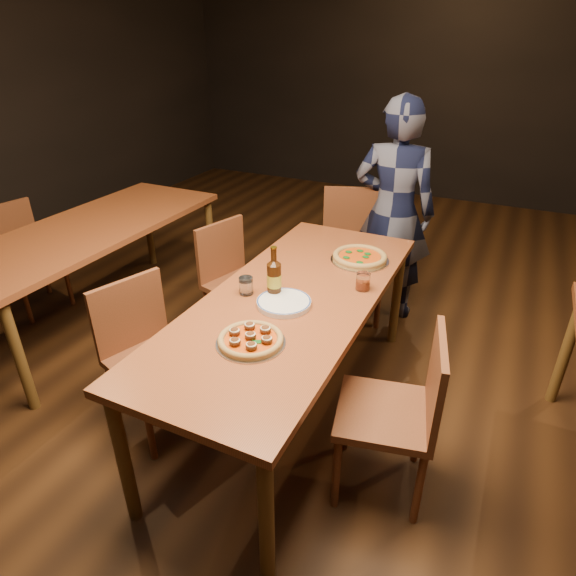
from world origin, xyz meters
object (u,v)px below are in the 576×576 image
at_px(table_left, 91,235).
at_px(pizza_margherita, 360,257).
at_px(chair_main_e, 384,412).
at_px(diner, 393,212).
at_px(beer_bottle, 274,279).
at_px(chair_nbr_left, 28,258).
at_px(chair_end, 353,255).
at_px(water_glass, 246,286).
at_px(table_main, 292,308).
at_px(amber_glass, 363,281).
at_px(chair_main_sw, 241,284).
at_px(plate_stack, 284,303).
at_px(chair_main_nw, 154,360).
at_px(pizza_meatball, 251,339).

height_order(table_left, pizza_margherita, pizza_margherita).
height_order(chair_main_e, diner, diner).
height_order(beer_bottle, diner, diner).
bearing_deg(table_left, chair_nbr_left, -170.17).
relative_size(chair_end, water_glass, 10.79).
distance_m(table_left, pizza_margherita, 1.89).
bearing_deg(table_main, beer_bottle, -157.56).
bearing_deg(amber_glass, table_main, -143.21).
bearing_deg(table_left, chair_main_sw, 10.94).
relative_size(plate_stack, beer_bottle, 1.02).
distance_m(table_main, chair_main_nw, 0.77).
height_order(table_left, chair_main_e, chair_main_e).
xyz_separation_m(table_left, beer_bottle, (1.62, -0.33, 0.17)).
height_order(table_main, chair_nbr_left, chair_nbr_left).
bearing_deg(beer_bottle, chair_nbr_left, 174.09).
relative_size(chair_main_nw, water_glass, 9.62).
distance_m(chair_main_nw, plate_stack, 0.75).
xyz_separation_m(chair_end, pizza_margherita, (0.24, -0.62, 0.28)).
distance_m(table_left, chair_main_e, 2.38).
bearing_deg(table_main, amber_glass, 36.79).
xyz_separation_m(table_left, plate_stack, (1.70, -0.40, 0.08)).
bearing_deg(pizza_margherita, chair_main_nw, -128.17).
xyz_separation_m(chair_main_nw, pizza_margherita, (0.77, 0.98, 0.34)).
bearing_deg(chair_main_sw, amber_glass, -91.60).
bearing_deg(pizza_meatball, chair_main_sw, 123.31).
xyz_separation_m(table_main, table_left, (-1.70, 0.30, 0.00)).
height_order(table_left, chair_main_sw, chair_main_sw).
xyz_separation_m(table_left, chair_main_sw, (1.08, 0.21, -0.24)).
bearing_deg(beer_bottle, chair_end, 88.91).
height_order(chair_end, plate_stack, chair_end).
height_order(table_left, chair_nbr_left, chair_nbr_left).
height_order(chair_main_e, chair_end, chair_end).
relative_size(chair_main_e, pizza_margherita, 2.61).
bearing_deg(diner, chair_nbr_left, 21.04).
xyz_separation_m(chair_main_e, pizza_margherita, (-0.42, 0.85, 0.33)).
bearing_deg(beer_bottle, diner, 79.77).
relative_size(chair_end, chair_nbr_left, 1.15).
relative_size(chair_nbr_left, pizza_margherita, 2.50).
bearing_deg(pizza_meatball, table_left, 156.18).
relative_size(chair_main_sw, chair_end, 0.89).
relative_size(plate_stack, water_glass, 2.96).
relative_size(pizza_meatball, pizza_margherita, 0.89).
distance_m(pizza_meatball, plate_stack, 0.36).
bearing_deg(chair_nbr_left, beer_bottle, -85.78).
bearing_deg(table_left, pizza_margherita, 7.88).
height_order(plate_stack, water_glass, water_glass).
distance_m(table_left, amber_glass, 2.00).
distance_m(chair_main_nw, chair_end, 1.68).
xyz_separation_m(chair_end, amber_glass, (0.36, -0.95, 0.31)).
relative_size(chair_end, diner, 0.61).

